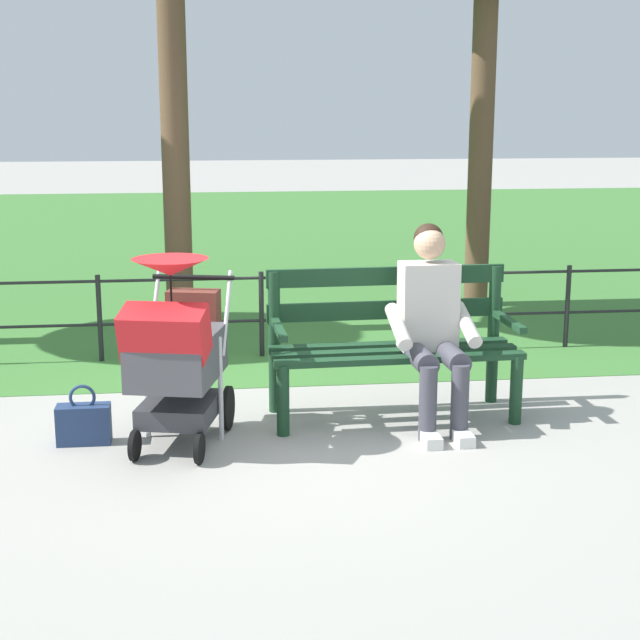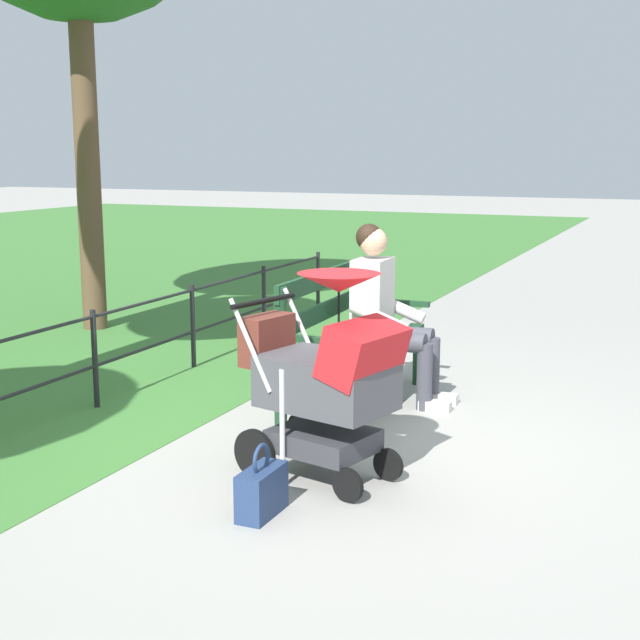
{
  "view_description": "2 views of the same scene",
  "coord_description": "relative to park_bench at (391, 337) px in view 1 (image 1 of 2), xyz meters",
  "views": [
    {
      "loc": [
        0.43,
        5.85,
        2.0
      ],
      "look_at": [
        -0.26,
        0.07,
        0.69
      ],
      "focal_mm": 53.76,
      "sensor_mm": 36.0,
      "label": 1
    },
    {
      "loc": [
        4.85,
        2.15,
        1.78
      ],
      "look_at": [
        -0.04,
        0.0,
        0.75
      ],
      "focal_mm": 49.56,
      "sensor_mm": 36.0,
      "label": 2
    }
  ],
  "objects": [
    {
      "name": "ground_plane",
      "position": [
        0.76,
        0.12,
        -0.53
      ],
      "size": [
        60.0,
        60.0,
        0.0
      ],
      "primitive_type": "plane",
      "color": "#9E9B93"
    },
    {
      "name": "grass_lawn",
      "position": [
        0.76,
        -8.68,
        -0.52
      ],
      "size": [
        40.0,
        16.0,
        0.01
      ],
      "primitive_type": "cube",
      "color": "#3D7533",
      "rests_on": "ground"
    },
    {
      "name": "park_bench",
      "position": [
        0.0,
        0.0,
        0.0
      ],
      "size": [
        1.62,
        0.65,
        0.96
      ],
      "color": "#193D23",
      "rests_on": "ground"
    },
    {
      "name": "person_on_bench",
      "position": [
        -0.22,
        0.22,
        0.15
      ],
      "size": [
        0.54,
        0.74,
        1.28
      ],
      "color": "#42424C",
      "rests_on": "ground"
    },
    {
      "name": "stroller",
      "position": [
        1.37,
        0.45,
        0.07
      ],
      "size": [
        0.69,
        0.97,
        1.15
      ],
      "color": "black",
      "rests_on": "ground"
    },
    {
      "name": "handbag",
      "position": [
        1.95,
        0.34,
        -0.4
      ],
      "size": [
        0.32,
        0.14,
        0.37
      ],
      "color": "navy",
      "rests_on": "ground"
    },
    {
      "name": "park_fence",
      "position": [
        0.48,
        -1.58,
        -0.1
      ],
      "size": [
        7.72,
        0.04,
        0.7
      ],
      "color": "black",
      "rests_on": "ground"
    }
  ]
}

